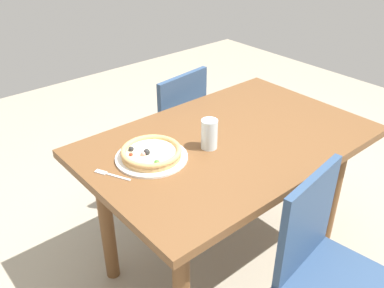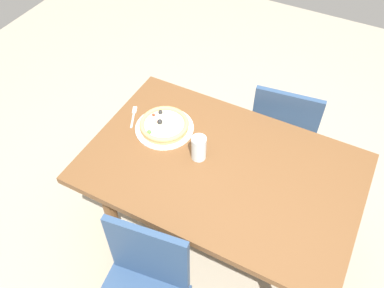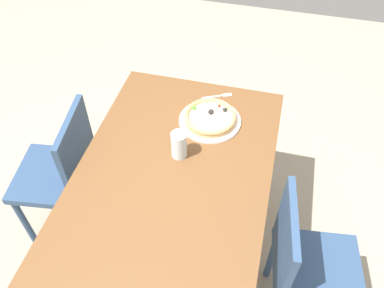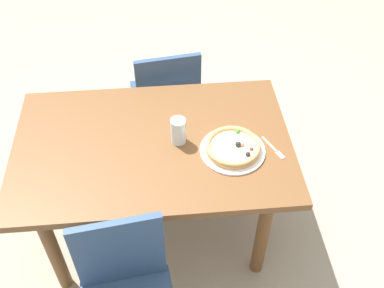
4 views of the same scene
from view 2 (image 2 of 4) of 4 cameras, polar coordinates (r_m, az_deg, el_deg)
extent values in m
plane|color=#9E937F|center=(2.64, 3.28, -13.53)|extent=(6.00, 6.00, 0.00)
cube|color=brown|center=(2.02, 4.19, -3.46)|extent=(1.35, 0.87, 0.04)
cylinder|color=brown|center=(2.36, -11.38, -9.41)|extent=(0.07, 0.07, 0.73)
cylinder|color=brown|center=(2.64, -4.14, 0.01)|extent=(0.07, 0.07, 0.73)
cylinder|color=brown|center=(2.45, 18.13, -8.60)|extent=(0.07, 0.07, 0.73)
cylinder|color=navy|center=(2.31, -9.44, -19.22)|extent=(0.04, 0.04, 0.42)
cube|color=navy|center=(1.86, -6.19, -15.20)|extent=(0.38, 0.08, 0.42)
cylinder|color=navy|center=(2.98, 9.59, 2.17)|extent=(0.04, 0.04, 0.42)
cylinder|color=navy|center=(2.97, 15.92, 0.49)|extent=(0.04, 0.04, 0.42)
cylinder|color=navy|center=(2.75, 7.91, -2.61)|extent=(0.04, 0.04, 0.42)
cylinder|color=navy|center=(2.74, 14.78, -4.45)|extent=(0.04, 0.04, 0.42)
cube|color=navy|center=(2.69, 12.84, 2.22)|extent=(0.45, 0.45, 0.04)
cube|color=navy|center=(2.39, 12.88, 3.05)|extent=(0.38, 0.08, 0.42)
cylinder|color=white|center=(2.17, -3.89, 2.26)|extent=(0.31, 0.31, 0.01)
cylinder|color=tan|center=(2.16, -3.91, 2.52)|extent=(0.26, 0.26, 0.02)
cylinder|color=beige|center=(2.15, -3.93, 2.75)|extent=(0.23, 0.23, 0.01)
torus|color=tan|center=(2.14, -3.94, 2.88)|extent=(0.26, 0.26, 0.02)
sphere|color=#262626|center=(2.20, -4.46, 4.50)|extent=(0.02, 0.02, 0.02)
sphere|color=#E58C7F|center=(2.16, -4.95, 3.27)|extent=(0.02, 0.02, 0.02)
sphere|color=#4C9E38|center=(2.10, -6.11, 1.63)|extent=(0.02, 0.02, 0.02)
sphere|color=maroon|center=(2.19, -5.43, 4.10)|extent=(0.02, 0.02, 0.02)
sphere|color=#262626|center=(2.15, -4.55, 3.14)|extent=(0.03, 0.03, 0.03)
cube|color=silver|center=(2.23, -8.38, 3.29)|extent=(0.06, 0.10, 0.00)
cube|color=silver|center=(2.29, -8.09, 4.79)|extent=(0.04, 0.05, 0.00)
cylinder|color=silver|center=(1.98, 0.91, -0.65)|extent=(0.07, 0.07, 0.14)
camera|label=1|loc=(1.78, -57.05, 5.74)|focal=38.91mm
camera|label=3|loc=(1.65, 56.14, 25.35)|focal=37.29mm
camera|label=4|loc=(2.77, 24.94, 45.73)|focal=42.37mm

